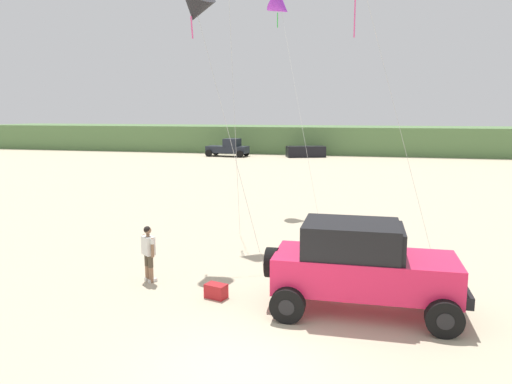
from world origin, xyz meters
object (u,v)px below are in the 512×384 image
object	(u,v)px
cooler_box	(216,291)
jeep	(362,265)
distant_sedan	(306,152)
person_watching	(148,251)
kite_green_box	(281,7)
distant_pickup	(229,148)
kite_pink_ribbon	(196,8)

from	to	relation	value
cooler_box	jeep	bearing A→B (deg)	15.93
cooler_box	distant_sedan	xyz separation A→B (m)	(-3.06, 41.40, 0.41)
jeep	cooler_box	distance (m)	3.91
person_watching	kite_green_box	distance (m)	15.06
distant_pickup	kite_green_box	world-z (taller)	kite_green_box
person_watching	cooler_box	size ratio (longest dim) A/B	2.98
distant_sedan	kite_green_box	bearing A→B (deg)	-104.92
jeep	cooler_box	world-z (taller)	jeep
distant_pickup	kite_green_box	bearing A→B (deg)	-68.44
person_watching	kite_pink_ribbon	world-z (taller)	kite_pink_ribbon
person_watching	distant_sedan	bearing A→B (deg)	91.07
distant_sedan	kite_pink_ribbon	bearing A→B (deg)	-107.79
person_watching	cooler_box	bearing A→B (deg)	-18.38
cooler_box	kite_pink_ribbon	distance (m)	9.08
person_watching	kite_pink_ribbon	bearing A→B (deg)	80.70
jeep	cooler_box	xyz separation A→B (m)	(-3.78, 0.01, -1.01)
jeep	kite_pink_ribbon	size ratio (longest dim) A/B	0.55
jeep	distant_pickup	xyz separation A→B (m)	(-15.35, 40.30, -0.26)
distant_sedan	kite_pink_ribbon	size ratio (longest dim) A/B	0.47
jeep	distant_pickup	bearing A→B (deg)	110.85
kite_pink_ribbon	jeep	bearing A→B (deg)	-34.30
cooler_box	distant_sedan	distance (m)	41.52
kite_green_box	cooler_box	bearing A→B (deg)	-87.03
cooler_box	distant_sedan	bearing A→B (deg)	110.33
distant_sedan	kite_pink_ribbon	distance (m)	38.39
cooler_box	kite_green_box	xyz separation A→B (m)	(-0.66, 12.68, 9.80)
person_watching	distant_pickup	world-z (taller)	distant_pickup
distant_pickup	kite_pink_ribbon	world-z (taller)	kite_pink_ribbon
distant_pickup	kite_green_box	distance (m)	31.03
cooler_box	distant_pickup	distance (m)	41.92
jeep	cooler_box	size ratio (longest dim) A/B	8.69
distant_pickup	jeep	bearing A→B (deg)	-69.15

